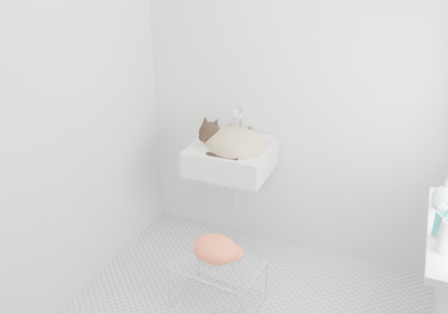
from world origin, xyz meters
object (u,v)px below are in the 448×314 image
at_px(cat, 232,143).
at_px(bottle_b, 443,238).
at_px(wire_rack, 218,284).
at_px(bottle_a, 444,251).
at_px(sink, 231,147).
at_px(bottle_c, 443,208).

height_order(cat, bottle_b, cat).
distance_m(cat, wire_rack, 0.94).
height_order(bottle_a, bottle_b, bottle_a).
height_order(sink, wire_rack, sink).
height_order(wire_rack, bottle_a, bottle_a).
relative_size(cat, wire_rack, 0.97).
relative_size(sink, bottle_b, 3.03).
xyz_separation_m(bottle_a, bottle_b, (0.00, 0.12, 0.00)).
xyz_separation_m(sink, bottle_c, (1.35, -0.33, 0.00)).
bearing_deg(cat, bottle_c, 1.31).
xyz_separation_m(bottle_a, bottle_c, (0.00, 0.42, 0.00)).
xyz_separation_m(bottle_b, bottle_c, (0.00, 0.30, 0.00)).
relative_size(bottle_a, bottle_c, 1.06).
bearing_deg(bottle_b, wire_rack, 177.46).
bearing_deg(cat, bottle_b, -10.20).
height_order(sink, cat, cat).
distance_m(bottle_b, bottle_c, 0.30).
bearing_deg(bottle_b, bottle_c, 90.00).
bearing_deg(bottle_c, cat, 166.86).
distance_m(cat, bottle_b, 1.47).
distance_m(wire_rack, bottle_a, 1.40).
bearing_deg(wire_rack, bottle_a, -8.04).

